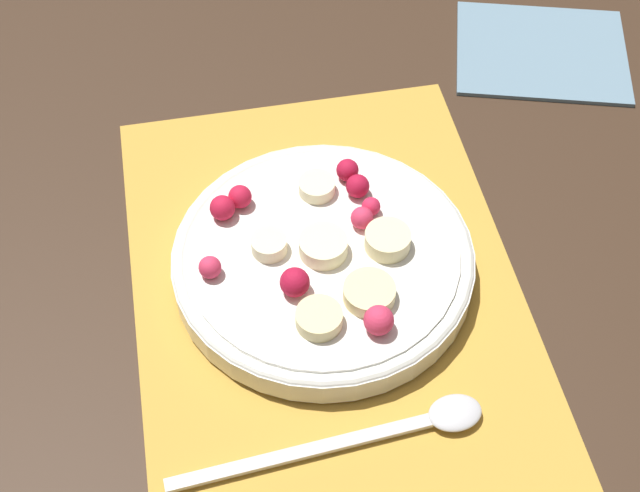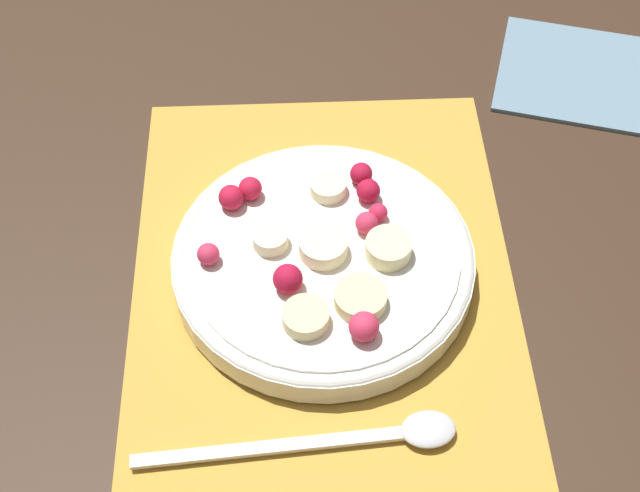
% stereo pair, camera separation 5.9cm
% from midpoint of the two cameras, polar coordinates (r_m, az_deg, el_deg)
% --- Properties ---
extents(ground_plane, '(3.00, 3.00, 0.00)m').
position_cam_midpoint_polar(ground_plane, '(0.66, 2.82, -3.58)').
color(ground_plane, '#382619').
extents(placemat, '(0.42, 0.28, 0.01)m').
position_cam_midpoint_polar(placemat, '(0.66, 2.83, -3.43)').
color(placemat, gold).
rests_on(placemat, ground_plane).
extents(fruit_bowl, '(0.22, 0.22, 0.05)m').
position_cam_midpoint_polar(fruit_bowl, '(0.66, 2.57, -1.01)').
color(fruit_bowl, silver).
rests_on(fruit_bowl, placemat).
extents(spoon, '(0.03, 0.21, 0.01)m').
position_cam_midpoint_polar(spoon, '(0.60, 5.28, -12.28)').
color(spoon, silver).
rests_on(spoon, placemat).
extents(napkin, '(0.17, 0.19, 0.01)m').
position_cam_midpoint_polar(napkin, '(0.87, 18.60, 10.30)').
color(napkin, slate).
rests_on(napkin, ground_plane).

